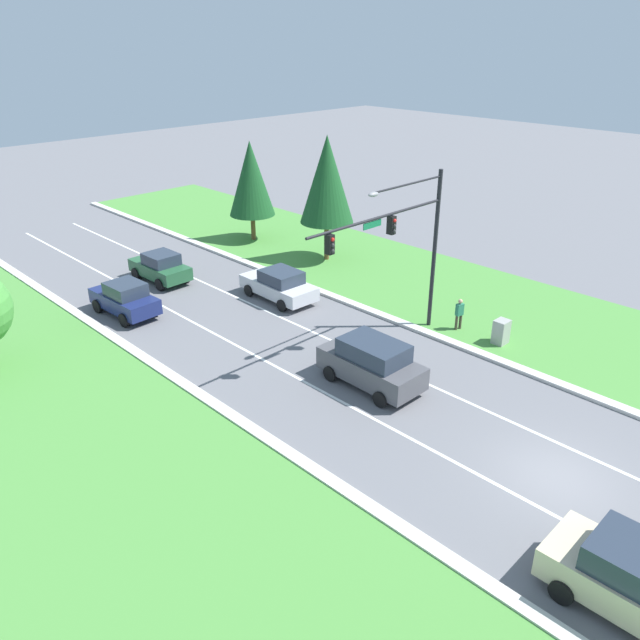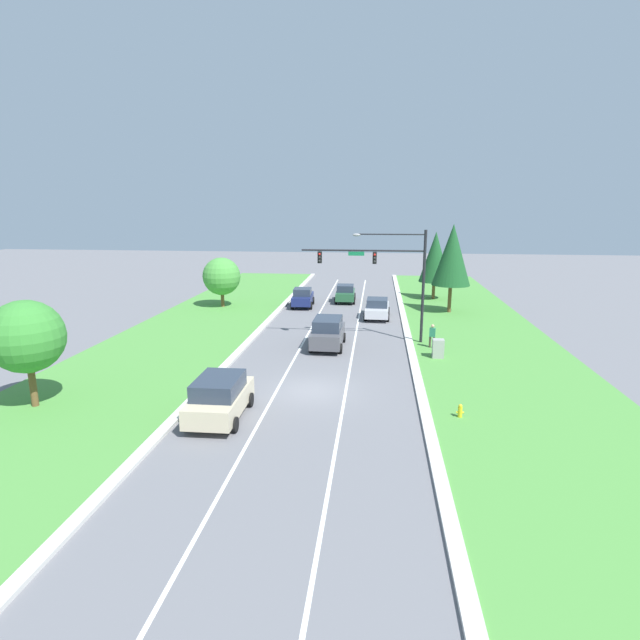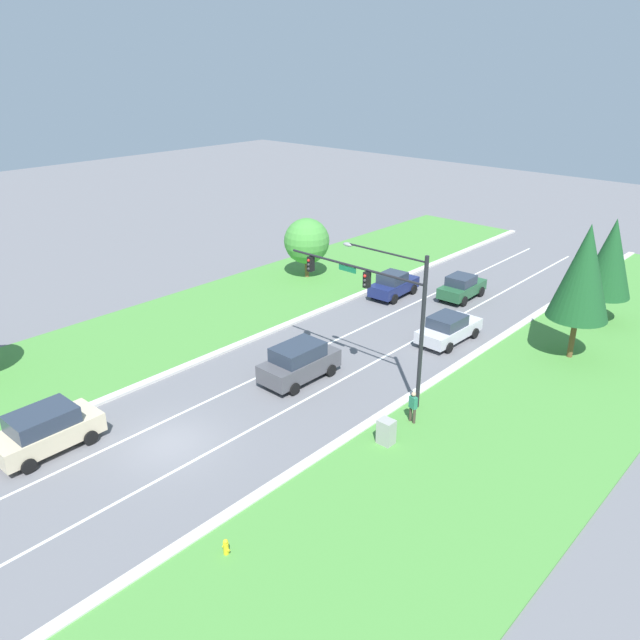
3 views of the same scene
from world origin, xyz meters
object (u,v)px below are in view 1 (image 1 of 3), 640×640
Objects in this scene: pedestrian at (459,313)px; conifer_far_right_tree at (251,178)px; forest_sedan at (160,267)px; utility_cabinet at (501,333)px; traffic_signal_mast at (404,236)px; silver_sedan at (279,285)px; champagne_suv at (640,582)px; graphite_suv at (372,363)px; conifer_near_right_tree at (327,180)px; navy_sedan at (125,299)px.

pedestrian is 19.03m from conifer_far_right_tree.
forest_sedan is 3.29× the size of utility_cabinet.
pedestrian reaches higher than utility_cabinet.
silver_sedan is at bearing 94.55° from traffic_signal_mast.
forest_sedan is (-3.83, 14.91, -4.40)m from traffic_signal_mast.
champagne_suv is 1.10× the size of forest_sedan.
forest_sedan is 19.80m from utility_cabinet.
silver_sedan is 11.54m from conifer_far_right_tree.
graphite_suv is 1.00× the size of champagne_suv.
traffic_signal_mast is 12.15m from conifer_near_right_tree.
conifer_far_right_tree is (5.74, 9.37, 3.53)m from silver_sedan.
traffic_signal_mast reaches higher than utility_cabinet.
utility_cabinet is 0.16× the size of conifer_near_right_tree.
champagne_suv is 0.97× the size of silver_sedan.
navy_sedan is at bearing 105.99° from graphite_suv.
traffic_signal_mast reaches higher than forest_sedan.
traffic_signal_mast is 5.04× the size of pedestrian.
forest_sedan is 0.60× the size of conifer_far_right_tree.
champagne_suv reaches higher than forest_sedan.
utility_cabinet is 2.30m from pedestrian.
conifer_far_right_tree is at bearing 66.98° from champagne_suv.
conifer_far_right_tree reaches higher than forest_sedan.
traffic_signal_mast is at bearing -118.66° from conifer_near_right_tree.
traffic_signal_mast is 14.90m from navy_sedan.
graphite_suv is 16.35m from conifer_near_right_tree.
utility_cabinet is at bearing -48.14° from traffic_signal_mast.
champagne_suv is 0.58× the size of conifer_near_right_tree.
conifer_far_right_tree is at bearing 13.34° from forest_sedan.
champagne_suv is 2.71× the size of pedestrian.
pedestrian is (3.08, -1.32, -4.34)m from traffic_signal_mast.
silver_sedan is 0.59× the size of conifer_near_right_tree.
utility_cabinet is 21.29m from conifer_far_right_tree.
traffic_signal_mast is at bearing 60.46° from champagne_suv.
navy_sedan is 14.32m from conifer_far_right_tree.
traffic_signal_mast is at bearing -60.09° from navy_sedan.
conifer_far_right_tree is (-0.71, 6.62, -0.84)m from conifer_near_right_tree.
graphite_suv is 14.24m from navy_sedan.
silver_sedan is 8.27m from conifer_near_right_tree.
forest_sedan is at bearing 34.13° from navy_sedan.
silver_sedan reaches higher than pedestrian.
conifer_far_right_tree is at bearing -82.89° from pedestrian.
conifer_near_right_tree is at bearing -25.27° from forest_sedan.
conifer_far_right_tree reaches higher than champagne_suv.
traffic_signal_mast is at bearing 131.86° from utility_cabinet.
traffic_signal_mast is at bearing -77.12° from forest_sedan.
graphite_suv is 1.08× the size of navy_sedan.
graphite_suv is at bearing -77.55° from navy_sedan.
champagne_suv is at bearing -112.23° from conifer_far_right_tree.
silver_sedan is 8.17m from navy_sedan.
traffic_signal_mast is 1.86× the size of champagne_suv.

